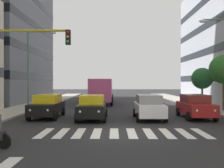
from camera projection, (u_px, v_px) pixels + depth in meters
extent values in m
plane|color=#262628|center=(123.00, 133.00, 13.54)|extent=(180.00, 180.00, 0.00)
cube|color=slate|center=(4.00, 39.00, 35.79)|extent=(9.06, 18.67, 16.93)
cube|color=black|center=(4.00, 77.00, 35.81)|extent=(9.10, 18.71, 0.90)
cube|color=black|center=(4.00, 52.00, 35.80)|extent=(9.10, 18.71, 0.90)
cube|color=black|center=(4.00, 27.00, 35.78)|extent=(9.10, 18.71, 0.90)
cube|color=black|center=(4.00, 2.00, 35.76)|extent=(9.10, 18.71, 0.90)
cube|color=silver|center=(202.00, 133.00, 13.51)|extent=(0.45, 2.80, 0.01)
cube|color=silver|center=(184.00, 133.00, 13.52)|extent=(0.45, 2.80, 0.01)
cube|color=silver|center=(167.00, 133.00, 13.53)|extent=(0.45, 2.80, 0.01)
cube|color=silver|center=(149.00, 133.00, 13.53)|extent=(0.45, 2.80, 0.01)
cube|color=silver|center=(132.00, 133.00, 13.54)|extent=(0.45, 2.80, 0.01)
cube|color=silver|center=(114.00, 133.00, 13.55)|extent=(0.45, 2.80, 0.01)
cube|color=silver|center=(97.00, 133.00, 13.55)|extent=(0.45, 2.80, 0.01)
cube|color=silver|center=(79.00, 133.00, 13.56)|extent=(0.45, 2.80, 0.01)
cube|color=silver|center=(62.00, 133.00, 13.57)|extent=(0.45, 2.80, 0.01)
cube|color=silver|center=(44.00, 133.00, 13.58)|extent=(0.45, 2.80, 0.01)
cube|color=silver|center=(4.00, 167.00, 8.07)|extent=(0.50, 2.20, 0.01)
cube|color=maroon|center=(196.00, 108.00, 19.11)|extent=(1.80, 4.40, 0.80)
cube|color=maroon|center=(195.00, 99.00, 19.30)|extent=(1.58, 2.46, 0.60)
cylinder|color=black|center=(216.00, 117.00, 17.65)|extent=(0.22, 0.64, 0.64)
cylinder|color=black|center=(189.00, 117.00, 17.67)|extent=(0.22, 0.64, 0.64)
cylinder|color=black|center=(201.00, 112.00, 20.55)|extent=(0.22, 0.64, 0.64)
cylinder|color=black|center=(178.00, 112.00, 20.57)|extent=(0.22, 0.64, 0.64)
sphere|color=white|center=(215.00, 111.00, 16.95)|extent=(0.18, 0.18, 0.18)
sphere|color=white|center=(197.00, 110.00, 16.96)|extent=(0.18, 0.18, 0.18)
cube|color=silver|center=(149.00, 109.00, 18.66)|extent=(1.80, 4.40, 0.80)
cube|color=gray|center=(149.00, 99.00, 18.86)|extent=(1.58, 2.46, 0.60)
cylinder|color=black|center=(166.00, 117.00, 17.21)|extent=(0.22, 0.64, 0.64)
cylinder|color=black|center=(138.00, 117.00, 17.22)|extent=(0.22, 0.64, 0.64)
cylinder|color=black|center=(158.00, 112.00, 20.11)|extent=(0.22, 0.64, 0.64)
cylinder|color=black|center=(135.00, 112.00, 20.12)|extent=(0.22, 0.64, 0.64)
sphere|color=white|center=(163.00, 111.00, 16.51)|extent=(0.18, 0.18, 0.18)
sphere|color=white|center=(144.00, 111.00, 16.52)|extent=(0.18, 0.18, 0.18)
cube|color=black|center=(92.00, 109.00, 18.48)|extent=(1.80, 4.40, 0.80)
cube|color=yellow|center=(93.00, 99.00, 18.68)|extent=(1.58, 2.46, 0.60)
cylinder|color=black|center=(104.00, 118.00, 17.03)|extent=(0.22, 0.64, 0.64)
cylinder|color=black|center=(77.00, 118.00, 17.04)|extent=(0.22, 0.64, 0.64)
cylinder|color=black|center=(106.00, 113.00, 19.93)|extent=(0.22, 0.64, 0.64)
cylinder|color=black|center=(82.00, 113.00, 19.94)|extent=(0.22, 0.64, 0.64)
sphere|color=white|center=(99.00, 112.00, 16.33)|extent=(0.18, 0.18, 0.18)
sphere|color=white|center=(80.00, 112.00, 16.34)|extent=(0.18, 0.18, 0.18)
cube|color=black|center=(47.00, 108.00, 19.37)|extent=(1.80, 4.40, 0.80)
cube|color=yellow|center=(48.00, 98.00, 19.56)|extent=(1.58, 2.46, 0.60)
cylinder|color=black|center=(55.00, 116.00, 17.91)|extent=(0.22, 0.64, 0.64)
cylinder|color=black|center=(29.00, 116.00, 17.93)|extent=(0.22, 0.64, 0.64)
cylinder|color=black|center=(63.00, 111.00, 20.82)|extent=(0.22, 0.64, 0.64)
cylinder|color=black|center=(41.00, 111.00, 20.83)|extent=(0.22, 0.64, 0.64)
sphere|color=white|center=(48.00, 110.00, 17.21)|extent=(0.18, 0.18, 0.18)
sphere|color=white|center=(30.00, 110.00, 17.22)|extent=(0.18, 0.18, 0.18)
cube|color=#DB5193|center=(102.00, 89.00, 32.99)|extent=(2.50, 10.50, 2.50)
cube|color=black|center=(102.00, 85.00, 32.98)|extent=(2.52, 9.87, 0.80)
cylinder|color=black|center=(112.00, 101.00, 29.31)|extent=(0.28, 1.00, 1.00)
cylinder|color=black|center=(89.00, 101.00, 29.33)|extent=(0.28, 1.00, 1.00)
cylinder|color=black|center=(112.00, 98.00, 36.13)|extent=(0.28, 1.00, 1.00)
cylinder|color=black|center=(94.00, 98.00, 36.15)|extent=(0.28, 1.00, 1.00)
cylinder|color=black|center=(4.00, 141.00, 10.32)|extent=(0.60, 0.30, 0.60)
cylinder|color=#AD991E|center=(26.00, 31.00, 13.74)|extent=(4.43, 0.12, 0.12)
cube|color=black|center=(68.00, 37.00, 13.73)|extent=(0.24, 0.28, 0.76)
sphere|color=red|center=(68.00, 32.00, 13.58)|extent=(0.14, 0.14, 0.14)
sphere|color=orange|center=(68.00, 37.00, 13.58)|extent=(0.14, 0.14, 0.14)
sphere|color=green|center=(68.00, 42.00, 13.58)|extent=(0.14, 0.14, 0.14)
ellipsoid|color=#B7BCC1|center=(203.00, 21.00, 16.69)|extent=(0.56, 0.28, 0.20)
cylinder|color=#4C6B56|center=(28.00, 70.00, 23.98)|extent=(0.16, 0.16, 7.22)
cylinder|color=#4C6B56|center=(41.00, 32.00, 23.95)|extent=(2.29, 0.10, 0.10)
ellipsoid|color=#B7BCC1|center=(53.00, 33.00, 23.94)|extent=(0.56, 0.28, 0.20)
cylinder|color=#513823|center=(224.00, 94.00, 23.30)|extent=(0.20, 0.20, 2.85)
sphere|color=#2D6B28|center=(224.00, 69.00, 23.29)|extent=(2.56, 2.56, 2.56)
cylinder|color=#513823|center=(202.00, 95.00, 28.48)|extent=(0.20, 0.20, 2.21)
sphere|color=#235B2D|center=(202.00, 78.00, 28.47)|extent=(2.29, 2.29, 2.29)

